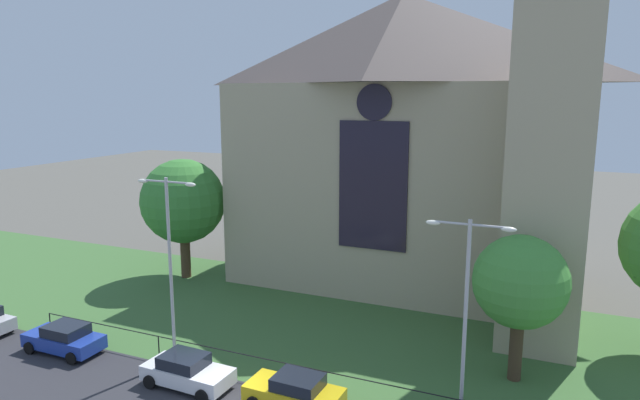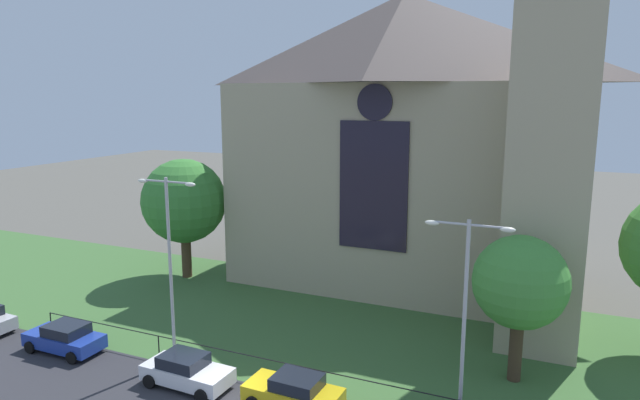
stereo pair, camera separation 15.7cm
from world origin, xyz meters
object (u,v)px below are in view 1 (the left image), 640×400
object	(u,v)px
streetlamp_near	(170,249)
parked_car_blue	(64,338)
church_building	(409,139)
parked_car_yellow	(295,392)
tree_right_near	(520,283)
parked_car_white	(187,371)
streetlamp_far	(466,299)
tree_left_far	(183,201)

from	to	relation	value
streetlamp_near	parked_car_blue	distance (m)	7.97
church_building	parked_car_yellow	bearing A→B (deg)	-89.73
tree_right_near	parked_car_white	bearing A→B (deg)	-154.03
streetlamp_far	parked_car_white	bearing A→B (deg)	-171.69
streetlamp_near	parked_car_yellow	size ratio (longest dim) A/B	2.21
parked_car_white	parked_car_blue	bearing A→B (deg)	179.37
tree_right_near	parked_car_yellow	world-z (taller)	tree_right_near
tree_right_near	streetlamp_far	distance (m)	5.26
streetlamp_far	parked_car_yellow	xyz separation A→B (m)	(-6.74, -1.44, -4.70)
tree_left_far	streetlamp_far	distance (m)	24.60
parked_car_blue	parked_car_white	distance (m)	8.02
streetlamp_far	parked_car_blue	distance (m)	20.71
tree_right_near	tree_left_far	bearing A→B (deg)	165.03
church_building	tree_left_far	bearing A→B (deg)	-159.66
streetlamp_near	parked_car_yellow	distance (m)	9.15
streetlamp_near	streetlamp_far	size ratio (longest dim) A/B	1.09
streetlamp_far	tree_right_near	bearing A→B (deg)	71.30
church_building	parked_car_blue	xyz separation A→B (m)	(-13.30, -18.25, -9.53)
parked_car_blue	streetlamp_near	bearing A→B (deg)	-166.62
streetlamp_near	tree_left_far	bearing A→B (deg)	124.40
streetlamp_near	tree_right_near	bearing A→B (deg)	17.32
parked_car_white	parked_car_yellow	xyz separation A→B (m)	(5.37, 0.33, 0.00)
tree_right_near	parked_car_white	world-z (taller)	tree_right_near
parked_car_blue	parked_car_yellow	distance (m)	13.39
streetlamp_near	parked_car_yellow	bearing A→B (deg)	-10.94
parked_car_blue	parked_car_yellow	bearing A→B (deg)	179.80
tree_left_far	parked_car_white	xyz separation A→B (m)	(9.77, -13.01, -4.93)
tree_right_near	parked_car_blue	world-z (taller)	tree_right_near
tree_left_far	parked_car_white	world-z (taller)	tree_left_far
church_building	parked_car_yellow	world-z (taller)	church_building
streetlamp_near	parked_car_blue	size ratio (longest dim) A/B	2.23
tree_left_far	parked_car_blue	distance (m)	13.71
tree_right_near	parked_car_white	distance (m)	15.85
streetlamp_far	streetlamp_near	bearing A→B (deg)	180.00
parked_car_yellow	streetlamp_near	bearing A→B (deg)	-9.49
parked_car_blue	tree_left_far	bearing A→B (deg)	-82.28
church_building	parked_car_blue	bearing A→B (deg)	-126.08
parked_car_blue	streetlamp_far	bearing A→B (deg)	-176.09
tree_left_far	streetlamp_far	world-z (taller)	tree_left_far
parked_car_blue	parked_car_yellow	xyz separation A→B (m)	(13.39, -0.01, 0.00)
parked_car_yellow	church_building	bearing A→B (deg)	-88.28
tree_left_far	parked_car_blue	xyz separation A→B (m)	(1.75, -12.67, -4.93)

